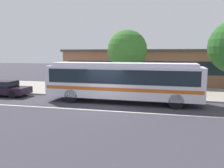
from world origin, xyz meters
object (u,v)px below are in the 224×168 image
at_px(pedestrian_waiting_near_sign, 165,83).
at_px(street_tree_near_stop, 127,50).
at_px(bus_stop_sign, 169,78).
at_px(transit_bus, 123,80).
at_px(sedan_behind_bus, 2,87).

bearing_deg(pedestrian_waiting_near_sign, street_tree_near_stop, 159.78).
relative_size(pedestrian_waiting_near_sign, bus_stop_sign, 0.67).
relative_size(transit_bus, pedestrian_waiting_near_sign, 6.87).
bearing_deg(pedestrian_waiting_near_sign, bus_stop_sign, -79.23).
height_order(pedestrian_waiting_near_sign, bus_stop_sign, bus_stop_sign).
relative_size(transit_bus, sedan_behind_bus, 2.50).
bearing_deg(street_tree_near_stop, pedestrian_waiting_near_sign, -20.22).
bearing_deg(pedestrian_waiting_near_sign, sedan_behind_bus, -166.64).
xyz_separation_m(sedan_behind_bus, pedestrian_waiting_near_sign, (13.50, 3.21, 0.36)).
height_order(sedan_behind_bus, street_tree_near_stop, street_tree_near_stop).
distance_m(bus_stop_sign, street_tree_near_stop, 5.22).
bearing_deg(bus_stop_sign, transit_bus, -148.99).
distance_m(pedestrian_waiting_near_sign, bus_stop_sign, 1.65).
height_order(transit_bus, bus_stop_sign, transit_bus).
relative_size(transit_bus, street_tree_near_stop, 2.01).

